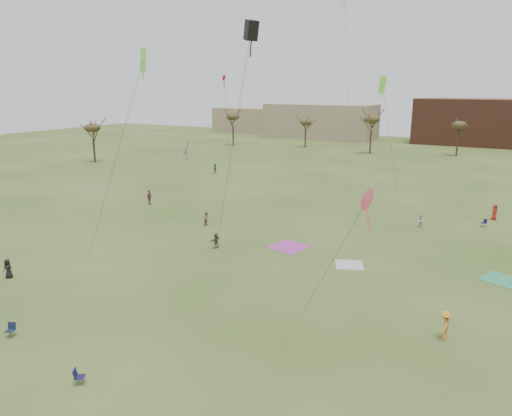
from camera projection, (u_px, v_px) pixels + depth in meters
The scene contains 20 objects.
ground at pixel (165, 332), 30.60m from camera, with size 260.00×260.00×0.00m, color #324B17.
spectator_fore_b at pixel (207, 218), 53.75m from camera, with size 0.78×0.61×1.60m, color #896C57.
spectator_fore_c at pixel (216, 240), 46.24m from camera, with size 1.40×0.45×1.51m, color brown.
flyer_mid_a at pixel (8, 269), 38.98m from camera, with size 0.79×0.51×1.61m, color black.
flyer_mid_b at pixel (445, 325), 29.46m from camera, with size 1.21×0.69×1.87m, color orange.
spectator_mid_d at pixel (149, 197), 63.22m from camera, with size 1.12×0.47×1.92m, color #8C3A64.
spectator_mid_e at pixel (421, 221), 53.06m from camera, with size 0.72×0.56×1.48m, color silver.
flyer_far_a at pixel (215, 168), 86.41m from camera, with size 1.52×0.48×1.64m, color #286722.
flyer_far_b at pixel (495, 212), 55.97m from camera, with size 0.91×0.59×1.86m, color maroon.
blanket_cream at pixel (349, 265), 42.00m from camera, with size 2.39×2.39×0.03m, color beige.
blanket_plum at pixel (288, 247), 46.66m from camera, with size 3.25×3.25×0.03m, color #B437A2.
blanket_olive at pixel (501, 280), 38.78m from camera, with size 2.79×2.79×0.03m, color #369460.
camp_chair_left at pixel (11, 333), 29.94m from camera, with size 0.69×0.71×0.87m.
camp_chair_center at pixel (80, 380), 25.17m from camera, with size 0.73×0.72×0.87m.
camp_chair_right at pixel (483, 224), 53.33m from camera, with size 0.74×0.74×0.87m.
kites_aloft at pixel (322, 35), 53.19m from camera, with size 50.26×63.60×27.91m.
tree_line at pixel (404, 127), 97.18m from camera, with size 117.44×49.32×8.91m.
building_tan at pixel (321, 121), 143.21m from camera, with size 32.00×14.00×10.00m, color #937F60.
building_brick at pixel (467, 121), 128.38m from camera, with size 26.00×16.00×12.00m, color brown.
building_tan_west at pixel (246, 120), 163.50m from camera, with size 20.00×12.00×8.00m, color #937F60.
Camera 1 is at (18.53, -21.36, 15.28)m, focal length 33.53 mm.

